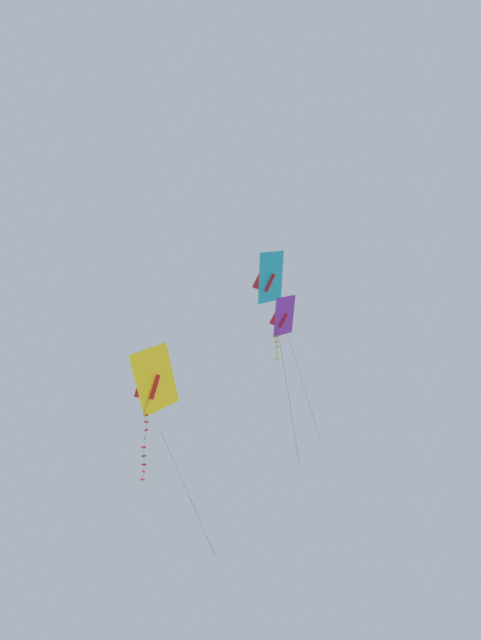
# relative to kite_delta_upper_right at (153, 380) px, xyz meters

# --- Properties ---
(kite_delta_upper_right) EXTENTS (4.36, 3.41, 7.67)m
(kite_delta_upper_right) POSITION_rel_kite_delta_upper_right_xyz_m (0.00, 0.00, 0.00)
(kite_delta_upper_right) COLOR yellow
(kite_delta_far_centre) EXTENTS (4.35, 3.08, 9.87)m
(kite_delta_far_centre) POSITION_rel_kite_delta_upper_right_xyz_m (-6.67, 5.77, 8.50)
(kite_delta_far_centre) COLOR #1EB2C6
(kite_delta_low_drifter) EXTENTS (2.39, 1.53, 6.97)m
(kite_delta_low_drifter) POSITION_rel_kite_delta_upper_right_xyz_m (-0.42, 5.18, 3.27)
(kite_delta_low_drifter) COLOR purple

